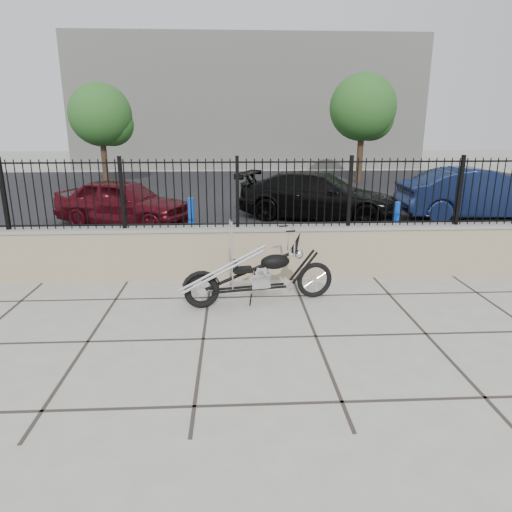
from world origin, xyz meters
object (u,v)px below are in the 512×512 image
(chopper_motorcycle, at_px, (257,261))
(car_black, at_px, (319,196))
(car_blue, at_px, (479,194))
(car_red, at_px, (123,202))

(chopper_motorcycle, bearing_deg, car_black, 60.69)
(car_black, bearing_deg, chopper_motorcycle, -176.19)
(chopper_motorcycle, height_order, car_blue, car_blue)
(chopper_motorcycle, bearing_deg, car_red, 108.57)
(car_red, bearing_deg, chopper_motorcycle, -129.76)
(car_red, xyz_separation_m, car_blue, (10.28, 0.30, 0.10))
(car_red, bearing_deg, car_black, -63.21)
(chopper_motorcycle, height_order, car_red, chopper_motorcycle)
(car_red, relative_size, car_blue, 0.84)
(chopper_motorcycle, relative_size, car_red, 0.60)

